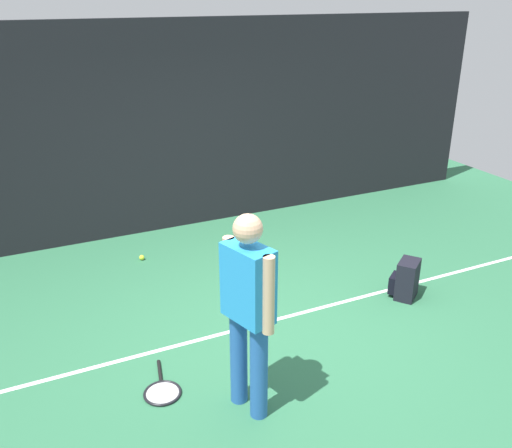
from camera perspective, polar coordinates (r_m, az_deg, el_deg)
ground_plane at (r=5.68m, az=1.75°, el=-10.77°), size 12.00×12.00×0.00m
back_fence at (r=7.72m, az=-8.39°, el=9.71°), size 10.00×0.10×2.84m
court_line at (r=5.79m, az=1.10°, el=-10.05°), size 9.00×0.05×0.00m
tennis_player at (r=4.21m, az=-0.81°, el=-8.30°), size 0.33×0.51×1.70m
tennis_racket at (r=4.98m, az=-9.62°, el=-16.56°), size 0.38×0.64×0.03m
backpack at (r=6.35m, az=15.17°, el=-5.56°), size 0.38×0.38×0.44m
tennis_ball_near_player at (r=7.16m, az=-11.67°, el=-3.40°), size 0.07×0.07×0.07m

